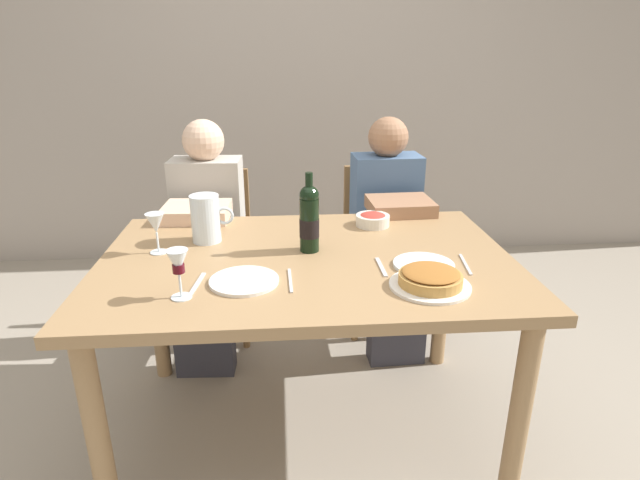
{
  "coord_description": "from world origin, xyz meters",
  "views": [
    {
      "loc": [
        -0.09,
        -1.74,
        1.48
      ],
      "look_at": [
        0.05,
        0.06,
        0.8
      ],
      "focal_mm": 28.92,
      "sensor_mm": 36.0,
      "label": 1
    }
  ],
  "objects_px": {
    "dining_table": "(307,280)",
    "chair_left": "(215,242)",
    "baked_tart": "(430,279)",
    "chair_right": "(378,236)",
    "dinner_plate_left_setting": "(244,281)",
    "diner_right": "(390,229)",
    "water_pitcher": "(206,221)",
    "dinner_plate_right_setting": "(424,265)",
    "wine_glass_left_diner": "(156,225)",
    "diner_left": "(206,236)",
    "wine_bottle": "(309,218)",
    "wine_glass_right_diner": "(178,264)",
    "salad_bowl": "(373,219)"
  },
  "relations": [
    {
      "from": "salad_bowl",
      "to": "chair_right",
      "type": "relative_size",
      "value": 0.17
    },
    {
      "from": "diner_right",
      "to": "chair_left",
      "type": "bearing_deg",
      "value": -15.59
    },
    {
      "from": "wine_bottle",
      "to": "salad_bowl",
      "type": "relative_size",
      "value": 2.08
    },
    {
      "from": "wine_glass_left_diner",
      "to": "wine_glass_right_diner",
      "type": "height_order",
      "value": "wine_glass_right_diner"
    },
    {
      "from": "water_pitcher",
      "to": "chair_right",
      "type": "bearing_deg",
      "value": 40.83
    },
    {
      "from": "water_pitcher",
      "to": "dinner_plate_right_setting",
      "type": "height_order",
      "value": "water_pitcher"
    },
    {
      "from": "salad_bowl",
      "to": "diner_right",
      "type": "height_order",
      "value": "diner_right"
    },
    {
      "from": "wine_glass_left_diner",
      "to": "wine_glass_right_diner",
      "type": "distance_m",
      "value": 0.41
    },
    {
      "from": "dinner_plate_right_setting",
      "to": "diner_right",
      "type": "relative_size",
      "value": 0.18
    },
    {
      "from": "water_pitcher",
      "to": "dinner_plate_right_setting",
      "type": "relative_size",
      "value": 0.88
    },
    {
      "from": "dining_table",
      "to": "diner_right",
      "type": "xyz_separation_m",
      "value": [
        0.45,
        0.67,
        -0.05
      ]
    },
    {
      "from": "baked_tart",
      "to": "wine_glass_left_diner",
      "type": "xyz_separation_m",
      "value": [
        -0.93,
        0.37,
        0.08
      ]
    },
    {
      "from": "dining_table",
      "to": "chair_right",
      "type": "distance_m",
      "value": 1.03
    },
    {
      "from": "dining_table",
      "to": "dinner_plate_right_setting",
      "type": "xyz_separation_m",
      "value": [
        0.4,
        -0.12,
        0.1
      ]
    },
    {
      "from": "wine_glass_right_diner",
      "to": "wine_glass_left_diner",
      "type": "bearing_deg",
      "value": 111.22
    },
    {
      "from": "diner_left",
      "to": "diner_right",
      "type": "bearing_deg",
      "value": -175.58
    },
    {
      "from": "salad_bowl",
      "to": "wine_glass_right_diner",
      "type": "xyz_separation_m",
      "value": [
        -0.7,
        -0.62,
        0.08
      ]
    },
    {
      "from": "water_pitcher",
      "to": "wine_glass_left_diner",
      "type": "relative_size",
      "value": 1.23
    },
    {
      "from": "water_pitcher",
      "to": "chair_left",
      "type": "distance_m",
      "value": 0.78
    },
    {
      "from": "water_pitcher",
      "to": "diner_left",
      "type": "bearing_deg",
      "value": 99.33
    },
    {
      "from": "chair_left",
      "to": "diner_right",
      "type": "relative_size",
      "value": 0.75
    },
    {
      "from": "dining_table",
      "to": "chair_right",
      "type": "xyz_separation_m",
      "value": [
        0.45,
        0.91,
        -0.17
      ]
    },
    {
      "from": "salad_bowl",
      "to": "dinner_plate_right_setting",
      "type": "distance_m",
      "value": 0.46
    },
    {
      "from": "baked_tart",
      "to": "salad_bowl",
      "type": "distance_m",
      "value": 0.62
    },
    {
      "from": "chair_left",
      "to": "diner_right",
      "type": "distance_m",
      "value": 0.93
    },
    {
      "from": "baked_tart",
      "to": "chair_right",
      "type": "height_order",
      "value": "chair_right"
    },
    {
      "from": "dinner_plate_right_setting",
      "to": "chair_left",
      "type": "bearing_deg",
      "value": 130.2
    },
    {
      "from": "salad_bowl",
      "to": "dinner_plate_right_setting",
      "type": "relative_size",
      "value": 0.67
    },
    {
      "from": "dining_table",
      "to": "chair_left",
      "type": "distance_m",
      "value": 1.01
    },
    {
      "from": "dining_table",
      "to": "chair_right",
      "type": "relative_size",
      "value": 1.72
    },
    {
      "from": "wine_bottle",
      "to": "chair_left",
      "type": "relative_size",
      "value": 0.34
    },
    {
      "from": "water_pitcher",
      "to": "wine_bottle",
      "type": "bearing_deg",
      "value": -18.49
    },
    {
      "from": "wine_glass_right_diner",
      "to": "water_pitcher",
      "type": "bearing_deg",
      "value": 87.81
    },
    {
      "from": "dinner_plate_left_setting",
      "to": "dining_table",
      "type": "bearing_deg",
      "value": 43.11
    },
    {
      "from": "wine_glass_right_diner",
      "to": "diner_left",
      "type": "height_order",
      "value": "diner_left"
    },
    {
      "from": "salad_bowl",
      "to": "diner_right",
      "type": "xyz_separation_m",
      "value": [
        0.15,
        0.34,
        -0.17
      ]
    },
    {
      "from": "wine_glass_right_diner",
      "to": "wine_bottle",
      "type": "bearing_deg",
      "value": 40.76
    },
    {
      "from": "dinner_plate_left_setting",
      "to": "diner_right",
      "type": "bearing_deg",
      "value": 52.6
    },
    {
      "from": "water_pitcher",
      "to": "chair_left",
      "type": "xyz_separation_m",
      "value": [
        -0.06,
        0.69,
        -0.35
      ]
    },
    {
      "from": "dinner_plate_right_setting",
      "to": "dining_table",
      "type": "bearing_deg",
      "value": 163.8
    },
    {
      "from": "wine_glass_left_diner",
      "to": "dinner_plate_left_setting",
      "type": "height_order",
      "value": "wine_glass_left_diner"
    },
    {
      "from": "diner_right",
      "to": "water_pitcher",
      "type": "bearing_deg",
      "value": 27.55
    },
    {
      "from": "chair_right",
      "to": "water_pitcher",
      "type": "bearing_deg",
      "value": 38.55
    },
    {
      "from": "dining_table",
      "to": "chair_right",
      "type": "bearing_deg",
      "value": 63.86
    },
    {
      "from": "chair_left",
      "to": "wine_bottle",
      "type": "bearing_deg",
      "value": 122.14
    },
    {
      "from": "wine_bottle",
      "to": "diner_right",
      "type": "distance_m",
      "value": 0.8
    },
    {
      "from": "baked_tart",
      "to": "diner_right",
      "type": "bearing_deg",
      "value": 85.46
    },
    {
      "from": "dining_table",
      "to": "wine_bottle",
      "type": "xyz_separation_m",
      "value": [
        0.01,
        0.06,
        0.22
      ]
    },
    {
      "from": "wine_glass_right_diner",
      "to": "diner_right",
      "type": "distance_m",
      "value": 1.32
    },
    {
      "from": "wine_glass_left_diner",
      "to": "diner_left",
      "type": "distance_m",
      "value": 0.63
    }
  ]
}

